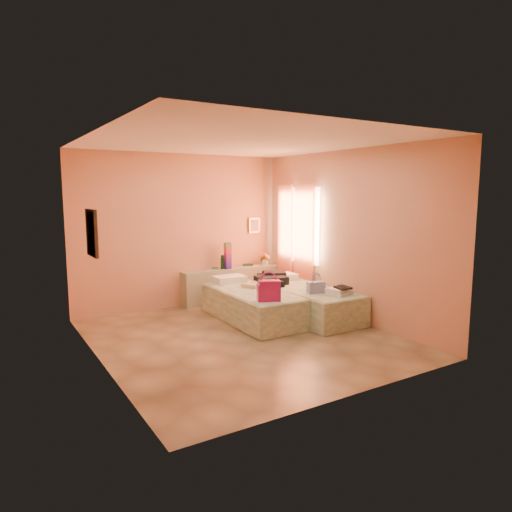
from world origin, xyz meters
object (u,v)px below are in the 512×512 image
Objects in this scene: towel_stack at (339,291)px; magenta_handbag at (269,290)px; bed_left at (253,305)px; bed_right at (308,303)px; flower_vase at (265,258)px; water_bottle at (222,262)px; blue_handbag at (316,287)px; headboard_ledge at (232,284)px; green_book at (248,265)px.

magenta_handbag is at bearing 169.01° from towel_stack.
bed_left is 5.96× the size of magenta_handbag.
flower_vase reaches higher than bed_right.
bed_right is (0.90, -0.32, 0.00)m from bed_left.
water_bottle reaches higher than bed_left.
flower_vase is 1.02× the size of blue_handbag.
flower_vase is 2.02m from blue_handbag.
water_bottle is 0.73× the size of towel_stack.
headboard_ledge is 7.00× the size of flower_vase.
bed_right is at bearing -96.54° from flower_vase.
green_book is at bearing 98.89° from blue_handbag.
bed_right is 1.94m from water_bottle.
water_bottle is at bearing 174.82° from headboard_ledge.
blue_handbag reaches higher than green_book.
water_bottle reaches higher than bed_right.
bed_right is at bearing -67.00° from water_bottle.
water_bottle is 0.92m from flower_vase.
bed_right is 0.52m from blue_handbag.
bed_left is 1.44m from towel_stack.
bed_right is at bearing -62.66° from green_book.
headboard_ledge is at bearing 98.23° from magenta_handbag.
blue_handbag is at bearing -107.42° from bed_right.
bed_right is at bearing -72.84° from headboard_ledge.
magenta_handbag is (-1.06, -0.41, 0.41)m from bed_right.
blue_handbag is 0.38m from towel_stack.
bed_left is 0.96m from bed_right.
towel_stack is at bearing -74.22° from headboard_ledge.
flower_vase is (1.09, 1.30, 0.55)m from bed_left.
water_bottle is at bearing 110.17° from towel_stack.
water_bottle is at bearing 113.84° from bed_right.
headboard_ledge is 0.53m from green_book.
water_bottle reaches higher than towel_stack.
headboard_ledge reaches higher than bed_left.
flower_vase is at bearing 51.00° from bed_left.
water_bottle is at bearing 103.64° from magenta_handbag.
magenta_handbag is at bearing -89.85° from green_book.
bed_right is 5.96× the size of magenta_handbag.
flower_vase reaches higher than headboard_ledge.
headboard_ledge is 1.02× the size of bed_left.
green_book is 2.43m from towel_stack.
blue_handbag is (0.61, -2.08, -0.18)m from water_bottle.
magenta_handbag is (-0.33, -2.12, -0.12)m from water_bottle.
bed_left is at bearing 137.20° from towel_stack.
towel_stack is (1.04, -0.96, 0.30)m from bed_left.
headboard_ledge is 10.38× the size of green_book.
headboard_ledge reaches higher than towel_stack.
bed_left is at bearing -105.21° from headboard_ledge.
magenta_handbag reaches higher than headboard_ledge.
blue_handbag is 0.82× the size of towel_stack.
blue_handbag is (0.78, -0.69, 0.34)m from bed_left.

